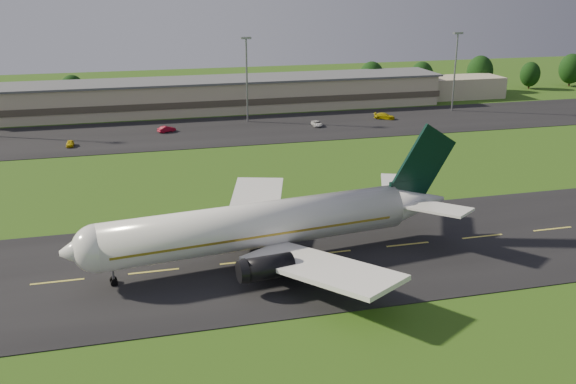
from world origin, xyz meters
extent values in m
plane|color=#254C13|center=(0.00, 0.00, 0.00)|extent=(360.00, 360.00, 0.00)
cube|color=black|center=(0.00, 0.00, 0.05)|extent=(220.00, 30.00, 0.10)
cube|color=black|center=(0.00, 72.00, 0.05)|extent=(260.00, 30.00, 0.10)
cylinder|color=white|center=(-9.26, 0.00, 4.80)|extent=(38.40, 10.40, 5.60)
sphere|color=white|center=(-28.11, -2.42, 4.80)|extent=(5.60, 5.60, 5.60)
cone|color=white|center=(-30.09, -2.68, 4.80)|extent=(4.65, 5.84, 5.38)
cone|color=white|center=(13.05, 2.87, 4.80)|extent=(9.63, 6.59, 5.49)
cube|color=olive|center=(-9.76, -0.06, 4.45)|extent=(35.43, 10.06, 0.28)
cube|color=black|center=(-28.70, -2.50, 5.35)|extent=(2.37, 3.23, 0.65)
cube|color=white|center=(-4.39, -10.46, 3.30)|extent=(15.85, 19.85, 2.20)
cube|color=white|center=(-7.19, 11.36, 3.30)|extent=(12.15, 20.19, 2.20)
cube|color=white|center=(13.69, -2.09, 5.70)|extent=(8.18, 9.25, 0.91)
cube|color=white|center=(12.42, 7.83, 5.70)|extent=(6.74, 9.37, 0.91)
cube|color=black|center=(11.57, 2.68, 6.60)|extent=(5.03, 1.18, 3.00)
cube|color=black|center=(14.05, 3.00, 10.30)|extent=(9.41, 1.65, 10.55)
cylinder|color=black|center=(-9.73, -8.13, 2.90)|extent=(5.90, 3.39, 2.70)
cylinder|color=black|center=(-11.77, 7.74, 2.90)|extent=(5.90, 3.39, 2.70)
cube|color=#B7A78C|center=(0.00, 96.00, 4.00)|extent=(120.00, 15.00, 8.00)
cube|color=#4C4438|center=(0.00, 96.00, 3.20)|extent=(121.00, 15.40, 1.60)
cube|color=#595B60|center=(0.00, 96.00, 8.15)|extent=(122.00, 16.00, 0.50)
cube|color=#B7A78C|center=(70.00, 98.00, 3.00)|extent=(28.00, 11.00, 6.00)
cylinder|color=gray|center=(5.00, 80.00, 10.00)|extent=(0.44, 0.44, 20.00)
cube|color=gray|center=(5.00, 80.00, 20.10)|extent=(2.40, 1.20, 0.50)
cylinder|color=gray|center=(60.00, 80.00, 10.00)|extent=(0.44, 0.44, 20.00)
cube|color=gray|center=(60.00, 80.00, 20.10)|extent=(2.40, 1.20, 0.50)
cylinder|color=black|center=(-36.99, 107.08, 1.44)|extent=(0.56, 0.56, 2.89)
ellipsoid|color=black|center=(-36.99, 107.08, 4.98)|extent=(6.74, 6.74, 8.43)
cylinder|color=black|center=(47.27, 105.94, 1.61)|extent=(0.56, 0.56, 3.23)
ellipsoid|color=black|center=(47.27, 105.94, 5.56)|extent=(7.53, 7.53, 9.41)
cylinder|color=black|center=(63.47, 106.08, 1.53)|extent=(0.56, 0.56, 3.05)
ellipsoid|color=black|center=(63.47, 106.08, 5.25)|extent=(7.12, 7.12, 8.90)
cylinder|color=black|center=(83.36, 106.76, 1.71)|extent=(0.56, 0.56, 3.41)
ellipsoid|color=black|center=(83.36, 106.76, 5.87)|extent=(7.96, 7.96, 9.95)
cylinder|color=black|center=(100.90, 106.31, 1.33)|extent=(0.56, 0.56, 2.65)
ellipsoid|color=black|center=(100.90, 106.31, 4.57)|extent=(6.19, 6.19, 7.74)
cylinder|color=black|center=(116.46, 107.28, 1.64)|extent=(0.56, 0.56, 3.28)
ellipsoid|color=black|center=(116.46, 107.28, 5.65)|extent=(7.66, 7.66, 9.58)
imported|color=#D4BA0C|center=(-35.52, 65.42, 0.71)|extent=(1.50, 3.61, 1.22)
imported|color=maroon|center=(-15.02, 73.64, 0.78)|extent=(4.33, 3.09, 1.36)
imported|color=silver|center=(19.93, 70.99, 0.70)|extent=(2.21, 4.40, 1.20)
imported|color=#C7B50B|center=(38.55, 74.41, 0.84)|extent=(5.45, 4.47, 1.49)
camera|label=1|loc=(-23.77, -71.70, 33.62)|focal=40.00mm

